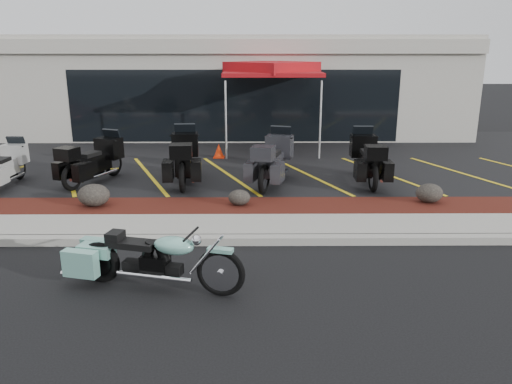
{
  "coord_description": "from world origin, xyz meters",
  "views": [
    {
      "loc": [
        0.65,
        -7.82,
        3.52
      ],
      "look_at": [
        0.72,
        1.2,
        0.92
      ],
      "focal_mm": 35.0,
      "sensor_mm": 36.0,
      "label": 1
    }
  ],
  "objects_px": {
    "popup_canopy": "(272,70)",
    "touring_white": "(18,158)",
    "hero_cruiser": "(221,266)",
    "traffic_cone": "(219,151)"
  },
  "relations": [
    {
      "from": "popup_canopy",
      "to": "touring_white",
      "type": "bearing_deg",
      "value": -153.58
    },
    {
      "from": "hero_cruiser",
      "to": "popup_canopy",
      "type": "height_order",
      "value": "popup_canopy"
    },
    {
      "from": "hero_cruiser",
      "to": "traffic_cone",
      "type": "distance_m",
      "value": 9.09
    },
    {
      "from": "hero_cruiser",
      "to": "traffic_cone",
      "type": "relative_size",
      "value": 6.23
    },
    {
      "from": "popup_canopy",
      "to": "traffic_cone",
      "type": "bearing_deg",
      "value": -146.4
    },
    {
      "from": "hero_cruiser",
      "to": "popup_canopy",
      "type": "distance_m",
      "value": 10.72
    },
    {
      "from": "traffic_cone",
      "to": "popup_canopy",
      "type": "distance_m",
      "value": 3.29
    },
    {
      "from": "hero_cruiser",
      "to": "touring_white",
      "type": "relative_size",
      "value": 1.39
    },
    {
      "from": "touring_white",
      "to": "popup_canopy",
      "type": "bearing_deg",
      "value": -57.09
    },
    {
      "from": "traffic_cone",
      "to": "popup_canopy",
      "type": "relative_size",
      "value": 0.13
    }
  ]
}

